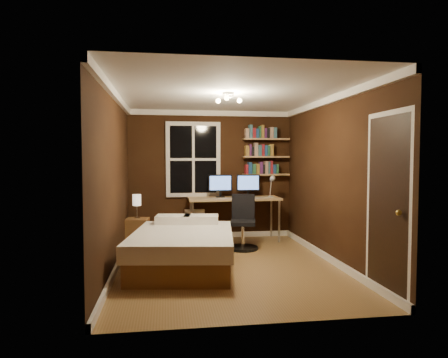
{
  "coord_description": "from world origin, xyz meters",
  "views": [
    {
      "loc": [
        -0.88,
        -5.72,
        1.58
      ],
      "look_at": [
        0.02,
        0.45,
        1.25
      ],
      "focal_mm": 32.0,
      "sensor_mm": 36.0,
      "label": 1
    }
  ],
  "objects": [
    {
      "name": "wall_right",
      "position": [
        1.6,
        0.0,
        1.25
      ],
      "size": [
        0.04,
        4.2,
        2.5
      ],
      "primitive_type": "cube",
      "color": "black",
      "rests_on": "ground"
    },
    {
      "name": "office_chair",
      "position": [
        0.44,
        1.02,
        0.35
      ],
      "size": [
        0.52,
        0.52,
        0.94
      ],
      "rotation": [
        0.0,
        0.0,
        -0.23
      ],
      "color": "black",
      "rests_on": "ground"
    },
    {
      "name": "desk_lamp",
      "position": [
        1.11,
        1.63,
        1.05
      ],
      "size": [
        0.14,
        0.32,
        0.44
      ],
      "primitive_type": null,
      "color": "silver",
      "rests_on": "desk"
    },
    {
      "name": "window",
      "position": [
        -0.35,
        2.06,
        1.55
      ],
      "size": [
        1.06,
        0.06,
        1.46
      ],
      "primitive_type": "cube",
      "color": "white",
      "rests_on": "wall_back"
    },
    {
      "name": "floor",
      "position": [
        0.0,
        0.0,
        0.0
      ],
      "size": [
        4.2,
        4.2,
        0.0
      ],
      "primitive_type": "plane",
      "color": "olive",
      "rests_on": "ground"
    },
    {
      "name": "nightstand",
      "position": [
        -1.4,
        1.55,
        0.24
      ],
      "size": [
        0.44,
        0.44,
        0.49
      ],
      "primitive_type": "cube",
      "rotation": [
        0.0,
        0.0,
        -0.14
      ],
      "color": "brown",
      "rests_on": "ground"
    },
    {
      "name": "radiator",
      "position": [
        -0.33,
        1.99,
        0.29
      ],
      "size": [
        0.38,
        0.13,
        0.58
      ],
      "primitive_type": "cube",
      "color": "silver",
      "rests_on": "ground"
    },
    {
      "name": "bookshelf_lower",
      "position": [
        1.08,
        1.98,
        1.25
      ],
      "size": [
        0.92,
        0.22,
        0.03
      ],
      "primitive_type": "cube",
      "color": "tan",
      "rests_on": "wall_back"
    },
    {
      "name": "books_row_upper",
      "position": [
        1.08,
        1.98,
        2.08
      ],
      "size": [
        0.6,
        0.16,
        0.23
      ],
      "primitive_type": null,
      "color": "#275C3A",
      "rests_on": "bookshelf_upper"
    },
    {
      "name": "bookshelf_upper",
      "position": [
        1.08,
        1.98,
        1.95
      ],
      "size": [
        0.92,
        0.22,
        0.03
      ],
      "primitive_type": "cube",
      "color": "tan",
      "rests_on": "wall_back"
    },
    {
      "name": "bookshelf_middle",
      "position": [
        1.08,
        1.98,
        1.6
      ],
      "size": [
        0.92,
        0.22,
        0.03
      ],
      "primitive_type": "cube",
      "color": "tan",
      "rests_on": "wall_back"
    },
    {
      "name": "door_knob",
      "position": [
        1.55,
        -1.85,
        1.0
      ],
      "size": [
        0.06,
        0.06,
        0.06
      ],
      "primitive_type": "sphere",
      "color": "gold",
      "rests_on": "door"
    },
    {
      "name": "ceiling",
      "position": [
        0.0,
        0.0,
        2.5
      ],
      "size": [
        3.2,
        4.2,
        0.02
      ],
      "primitive_type": "cube",
      "color": "white",
      "rests_on": "wall_back"
    },
    {
      "name": "bed",
      "position": [
        -0.64,
        -0.02,
        0.28
      ],
      "size": [
        1.64,
        2.11,
        0.66
      ],
      "rotation": [
        0.0,
        0.0,
        -0.14
      ],
      "color": "brown",
      "rests_on": "ground"
    },
    {
      "name": "monitor_right",
      "position": [
        0.7,
        1.84,
        1.04
      ],
      "size": [
        0.46,
        0.12,
        0.43
      ],
      "primitive_type": null,
      "color": "black",
      "rests_on": "desk"
    },
    {
      "name": "wall_back",
      "position": [
        0.0,
        2.1,
        1.25
      ],
      "size": [
        3.2,
        0.04,
        2.5
      ],
      "primitive_type": "cube",
      "color": "black",
      "rests_on": "ground"
    },
    {
      "name": "door",
      "position": [
        1.59,
        -1.55,
        1.02
      ],
      "size": [
        0.03,
        0.82,
        2.05
      ],
      "primitive_type": null,
      "color": "black",
      "rests_on": "ground"
    },
    {
      "name": "ceiling_fixture",
      "position": [
        0.0,
        -0.1,
        2.4
      ],
      "size": [
        0.44,
        0.44,
        0.18
      ],
      "primitive_type": null,
      "color": "beige",
      "rests_on": "ceiling"
    },
    {
      "name": "wall_left",
      "position": [
        -1.6,
        0.0,
        1.25
      ],
      "size": [
        0.04,
        4.2,
        2.5
      ],
      "primitive_type": "cube",
      "color": "black",
      "rests_on": "ground"
    },
    {
      "name": "bedside_lamp",
      "position": [
        -1.4,
        1.55,
        0.71
      ],
      "size": [
        0.15,
        0.15,
        0.44
      ],
      "primitive_type": null,
      "color": "beige",
      "rests_on": "nightstand"
    },
    {
      "name": "monitor_left",
      "position": [
        0.15,
        1.84,
        1.04
      ],
      "size": [
        0.46,
        0.12,
        0.43
      ],
      "primitive_type": null,
      "color": "black",
      "rests_on": "desk"
    },
    {
      "name": "desk",
      "position": [
        0.4,
        1.75,
        0.77
      ],
      "size": [
        1.74,
        0.65,
        0.83
      ],
      "color": "tan",
      "rests_on": "ground"
    },
    {
      "name": "books_row_lower",
      "position": [
        1.08,
        1.98,
        1.38
      ],
      "size": [
        0.66,
        0.16,
        0.23
      ],
      "primitive_type": null,
      "color": "maroon",
      "rests_on": "bookshelf_lower"
    },
    {
      "name": "books_row_middle",
      "position": [
        1.08,
        1.98,
        1.73
      ],
      "size": [
        0.54,
        0.16,
        0.23
      ],
      "primitive_type": null,
      "color": "navy",
      "rests_on": "bookshelf_middle"
    }
  ]
}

